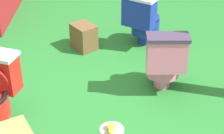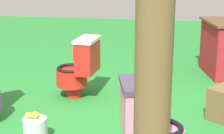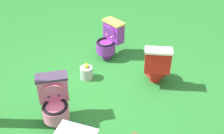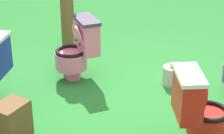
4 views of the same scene
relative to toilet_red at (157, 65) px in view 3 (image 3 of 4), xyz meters
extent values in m
plane|color=#26752D|center=(0.43, -0.86, -0.37)|extent=(14.00, 14.00, 0.00)
cylinder|color=red|center=(-0.07, 0.01, -0.30)|extent=(0.19, 0.19, 0.14)
cylinder|color=red|center=(-0.09, 0.01, -0.13)|extent=(0.40, 0.40, 0.20)
torus|color=black|center=(-0.09, 0.01, -0.02)|extent=(0.38, 0.38, 0.04)
cylinder|color=white|center=(-0.09, 0.01, -0.07)|extent=(0.26, 0.26, 0.01)
cube|color=red|center=(0.11, -0.01, 0.13)|extent=(0.22, 0.42, 0.37)
cube|color=white|center=(0.11, -0.01, 0.33)|extent=(0.25, 0.45, 0.04)
cube|color=#8CE0E5|center=(0.01, 0.00, 0.18)|extent=(0.02, 0.11, 0.08)
cylinder|color=red|center=(0.01, 0.00, 0.12)|extent=(0.12, 0.36, 0.35)
sphere|color=white|center=(0.00, -0.07, 0.08)|extent=(0.04, 0.04, 0.04)
sphere|color=white|center=(0.01, 0.07, 0.08)|extent=(0.04, 0.04, 0.04)
cylinder|color=pink|center=(1.01, -1.50, -0.30)|extent=(0.22, 0.22, 0.14)
cylinder|color=pink|center=(1.03, -1.49, -0.13)|extent=(0.45, 0.45, 0.20)
torus|color=black|center=(1.03, -1.49, -0.02)|extent=(0.43, 0.43, 0.04)
cylinder|color=#3F334C|center=(1.03, -1.49, -0.07)|extent=(0.29, 0.29, 0.01)
cube|color=pink|center=(0.83, -1.54, 0.13)|extent=(0.28, 0.44, 0.37)
cube|color=#3F334C|center=(0.83, -1.54, 0.33)|extent=(0.31, 0.47, 0.04)
cube|color=#8CE0E5|center=(0.93, -1.52, 0.18)|extent=(0.03, 0.11, 0.08)
cylinder|color=pink|center=(0.93, -1.52, 0.12)|extent=(0.17, 0.36, 0.35)
sphere|color=#3F334C|center=(0.92, -1.45, 0.08)|extent=(0.04, 0.04, 0.04)
sphere|color=#3F334C|center=(0.95, -1.58, 0.08)|extent=(0.04, 0.04, 0.04)
cylinder|color=purple|center=(-0.79, -0.87, -0.30)|extent=(0.25, 0.25, 0.14)
cylinder|color=purple|center=(-0.77, -0.88, -0.13)|extent=(0.52, 0.52, 0.20)
torus|color=black|center=(-0.77, -0.88, -0.02)|extent=(0.50, 0.50, 0.04)
cylinder|color=#EACC4C|center=(-0.77, -0.88, -0.07)|extent=(0.34, 0.34, 0.01)
cube|color=purple|center=(-0.91, -0.73, 0.13)|extent=(0.43, 0.42, 0.37)
cube|color=#EACC4C|center=(-0.91, -0.73, 0.33)|extent=(0.46, 0.45, 0.04)
cube|color=#8CE0E5|center=(-0.84, -0.81, 0.18)|extent=(0.09, 0.08, 0.08)
cylinder|color=purple|center=(-0.84, -0.81, 0.12)|extent=(0.32, 0.30, 0.35)
sphere|color=#EACC4C|center=(-0.79, -0.76, 0.08)|extent=(0.04, 0.04, 0.04)
sphere|color=#EACC4C|center=(-0.89, -0.86, 0.08)|extent=(0.04, 0.04, 0.04)
cube|color=silver|center=(1.81, -1.07, 0.33)|extent=(0.34, 0.48, 0.04)
cylinder|color=#B7B7BF|center=(-0.11, -1.19, -0.26)|extent=(0.22, 0.22, 0.22)
ellipsoid|color=yellow|center=(-0.11, -1.17, -0.12)|extent=(0.07, 0.05, 0.05)
ellipsoid|color=yellow|center=(-0.11, -1.20, -0.12)|extent=(0.07, 0.05, 0.05)
ellipsoid|color=yellow|center=(-0.16, -1.19, -0.12)|extent=(0.07, 0.05, 0.05)
camera|label=1|loc=(-2.69, -1.83, 2.14)|focal=62.69mm
camera|label=2|loc=(1.12, -4.26, 1.24)|focal=62.35mm
camera|label=3|loc=(3.84, -0.64, 2.57)|focal=44.67mm
camera|label=4|loc=(1.17, 2.96, 1.85)|focal=66.93mm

